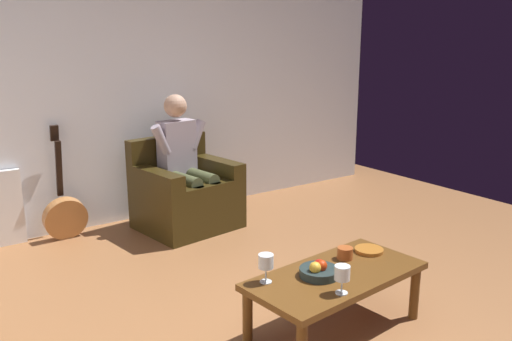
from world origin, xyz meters
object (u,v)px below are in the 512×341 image
(person_seated, at_px, (185,159))
(candle_jar, at_px, (345,253))
(coffee_table, at_px, (336,281))
(wine_glass_near, at_px, (342,274))
(guitar, at_px, (65,214))
(fruit_bowl, at_px, (319,271))
(wine_glass_far, at_px, (266,263))
(armchair, at_px, (185,195))
(decorative_dish, at_px, (369,250))

(person_seated, relative_size, candle_jar, 12.68)
(coffee_table, height_order, wine_glass_near, wine_glass_near)
(guitar, height_order, candle_jar, guitar)
(fruit_bowl, bearing_deg, wine_glass_far, -21.47)
(armchair, relative_size, guitar, 0.91)
(guitar, bearing_deg, wine_glass_near, 105.00)
(armchair, distance_m, wine_glass_far, 2.16)
(guitar, distance_m, candle_jar, 2.68)
(wine_glass_far, bearing_deg, guitar, -78.76)
(wine_glass_near, relative_size, fruit_bowl, 0.69)
(wine_glass_far, xyz_separation_m, candle_jar, (-0.61, 0.02, -0.08))
(wine_glass_far, height_order, candle_jar, wine_glass_far)
(guitar, height_order, wine_glass_far, guitar)
(wine_glass_near, bearing_deg, coffee_table, -127.30)
(coffee_table, distance_m, wine_glass_near, 0.31)
(decorative_dish, bearing_deg, candle_jar, -2.48)
(fruit_bowl, bearing_deg, coffee_table, 169.54)
(coffee_table, bearing_deg, person_seated, -93.50)
(armchair, height_order, guitar, guitar)
(fruit_bowl, relative_size, candle_jar, 2.37)
(person_seated, xyz_separation_m, coffee_table, (0.13, 2.20, -0.34))
(person_seated, xyz_separation_m, guitar, (1.04, -0.36, -0.44))
(coffee_table, height_order, fruit_bowl, fruit_bowl)
(guitar, distance_m, decorative_dish, 2.78)
(guitar, relative_size, wine_glass_near, 6.30)
(fruit_bowl, xyz_separation_m, candle_jar, (-0.31, -0.10, 0.00))
(wine_glass_far, bearing_deg, person_seated, -105.12)
(guitar, bearing_deg, coffee_table, 109.43)
(armchair, distance_m, decorative_dish, 2.12)
(fruit_bowl, height_order, candle_jar, fruit_bowl)
(wine_glass_near, bearing_deg, decorative_dish, -149.91)
(armchair, bearing_deg, candle_jar, 83.92)
(candle_jar, bearing_deg, person_seated, -88.47)
(wine_glass_near, xyz_separation_m, fruit_bowl, (-0.04, -0.23, -0.08))
(armchair, xyz_separation_m, wine_glass_near, (0.29, 2.43, 0.19))
(person_seated, height_order, decorative_dish, person_seated)
(armchair, height_order, wine_glass_far, armchair)
(guitar, distance_m, wine_glass_near, 2.88)
(guitar, distance_m, wine_glass_far, 2.48)
(coffee_table, bearing_deg, armchair, -93.42)
(armchair, bearing_deg, fruit_bowl, 75.76)
(wine_glass_near, bearing_deg, candle_jar, -136.37)
(wine_glass_far, distance_m, candle_jar, 0.62)
(person_seated, xyz_separation_m, decorative_dish, (-0.27, 2.09, -0.27))
(candle_jar, bearing_deg, wine_glass_far, -1.61)
(wine_glass_near, xyz_separation_m, decorative_dish, (-0.56, -0.33, -0.10))
(person_seated, relative_size, wine_glass_near, 7.73)
(armchair, bearing_deg, coffee_table, 78.92)
(armchair, relative_size, fruit_bowl, 3.95)
(person_seated, bearing_deg, fruit_bowl, 75.66)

